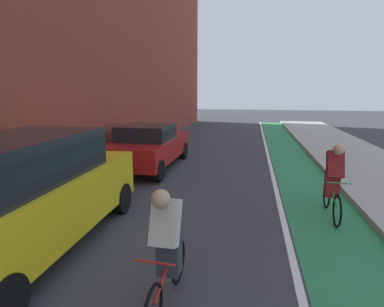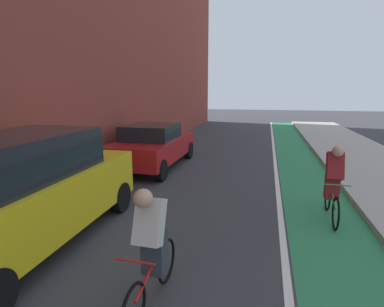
{
  "view_description": "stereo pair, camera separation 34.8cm",
  "coord_description": "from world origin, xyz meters",
  "px_view_note": "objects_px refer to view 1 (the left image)",
  "views": [
    {
      "loc": [
        1.07,
        5.8,
        2.65
      ],
      "look_at": [
        -0.37,
        13.22,
        1.12
      ],
      "focal_mm": 28.7,
      "sensor_mm": 36.0,
      "label": 1
    },
    {
      "loc": [
        1.41,
        5.88,
        2.65
      ],
      "look_at": [
        -0.37,
        13.22,
        1.12
      ],
      "focal_mm": 28.7,
      "sensor_mm": 36.0,
      "label": 2
    }
  ],
  "objects_px": {
    "parked_sedan_red": "(149,146)",
    "cyclist_trailing": "(333,180)",
    "cyclist_mid": "(167,243)",
    "parked_suv_yellow_cab": "(31,193)"
  },
  "relations": [
    {
      "from": "parked_suv_yellow_cab",
      "to": "parked_sedan_red",
      "type": "distance_m",
      "value": 5.92
    },
    {
      "from": "parked_suv_yellow_cab",
      "to": "parked_sedan_red",
      "type": "xyz_separation_m",
      "value": [
        -0.0,
        5.92,
        -0.23
      ]
    },
    {
      "from": "parked_sedan_red",
      "to": "cyclist_trailing",
      "type": "bearing_deg",
      "value": -33.0
    },
    {
      "from": "cyclist_mid",
      "to": "cyclist_trailing",
      "type": "bearing_deg",
      "value": 51.57
    },
    {
      "from": "parked_suv_yellow_cab",
      "to": "cyclist_trailing",
      "type": "bearing_deg",
      "value": 25.29
    },
    {
      "from": "parked_sedan_red",
      "to": "parked_suv_yellow_cab",
      "type": "bearing_deg",
      "value": -89.98
    },
    {
      "from": "cyclist_mid",
      "to": "parked_suv_yellow_cab",
      "type": "bearing_deg",
      "value": 160.54
    },
    {
      "from": "parked_suv_yellow_cab",
      "to": "cyclist_mid",
      "type": "relative_size",
      "value": 2.78
    },
    {
      "from": "parked_suv_yellow_cab",
      "to": "parked_sedan_red",
      "type": "bearing_deg",
      "value": 90.02
    },
    {
      "from": "parked_sedan_red",
      "to": "cyclist_trailing",
      "type": "height_order",
      "value": "cyclist_trailing"
    }
  ]
}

